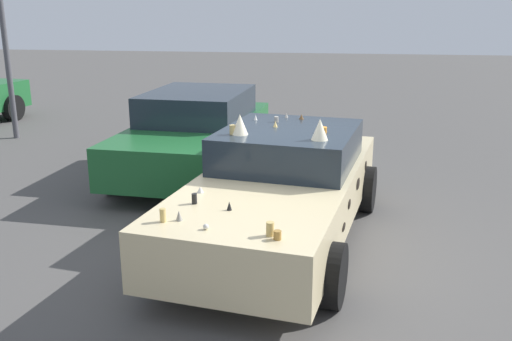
{
  "coord_description": "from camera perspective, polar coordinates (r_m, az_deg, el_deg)",
  "views": [
    {
      "loc": [
        -6.54,
        -0.72,
        2.83
      ],
      "look_at": [
        0.0,
        0.3,
        0.9
      ],
      "focal_mm": 39.56,
      "sensor_mm": 36.0,
      "label": 1
    }
  ],
  "objects": [
    {
      "name": "art_car_decorated",
      "position": [
        7.0,
        2.63,
        -1.64
      ],
      "size": [
        4.76,
        2.52,
        1.59
      ],
      "rotation": [
        0.0,
        0.0,
        2.99
      ],
      "color": "beige",
      "rests_on": "ground"
    },
    {
      "name": "ground_plane",
      "position": [
        7.16,
        2.39,
        -7.04
      ],
      "size": [
        60.0,
        60.0,
        0.0
      ],
      "primitive_type": "plane",
      "color": "#514F4C"
    },
    {
      "name": "parked_sedan_row_back_far",
      "position": [
        9.91,
        -6.07,
        3.87
      ],
      "size": [
        4.48,
        2.19,
        1.43
      ],
      "rotation": [
        0.0,
        0.0,
        3.09
      ],
      "color": "#1E602D",
      "rests_on": "ground"
    }
  ]
}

